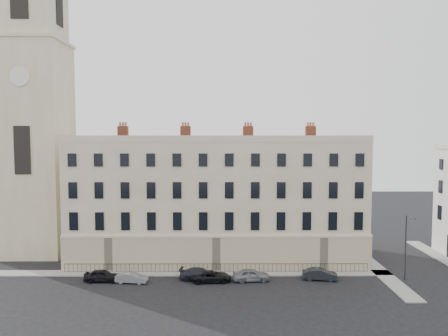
{
  "coord_description": "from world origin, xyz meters",
  "views": [
    {
      "loc": [
        -5.29,
        -43.94,
        15.67
      ],
      "look_at": [
        -5.08,
        10.0,
        11.78
      ],
      "focal_mm": 35.0,
      "sensor_mm": 36.0,
      "label": 1
    }
  ],
  "objects": [
    {
      "name": "car_b",
      "position": [
        -15.03,
        1.89,
        0.56
      ],
      "size": [
        3.52,
        1.56,
        1.12
      ],
      "primitive_type": "imported",
      "rotation": [
        0.0,
        0.0,
        1.46
      ],
      "color": "gray",
      "rests_on": "ground"
    },
    {
      "name": "pavement_east_return",
      "position": [
        13.0,
        8.0,
        0.06
      ],
      "size": [
        2.0,
        24.0,
        0.12
      ],
      "primitive_type": "cube",
      "color": "gray",
      "rests_on": "ground"
    },
    {
      "name": "car_f",
      "position": [
        5.4,
        2.76,
        0.63
      ],
      "size": [
        3.99,
        1.9,
        1.26
      ],
      "primitive_type": "imported",
      "rotation": [
        0.0,
        0.0,
        1.42
      ],
      "color": "black",
      "rests_on": "ground"
    },
    {
      "name": "pavement_terrace",
      "position": [
        -10.0,
        5.0,
        0.06
      ],
      "size": [
        48.0,
        2.0,
        0.12
      ],
      "primitive_type": "cube",
      "color": "gray",
      "rests_on": "ground"
    },
    {
      "name": "car_e",
      "position": [
        -2.17,
        2.4,
        0.68
      ],
      "size": [
        4.14,
        2.02,
        1.36
      ],
      "primitive_type": "imported",
      "rotation": [
        0.0,
        0.0,
        1.68
      ],
      "color": "slate",
      "rests_on": "ground"
    },
    {
      "name": "streetlamp",
      "position": [
        14.75,
        2.69,
        3.96
      ],
      "size": [
        0.65,
        1.48,
        7.15
      ],
      "rotation": [
        0.0,
        0.0,
        -0.35
      ],
      "color": "#2F2F34",
      "rests_on": "ground"
    },
    {
      "name": "car_d",
      "position": [
        -6.45,
        2.19,
        0.59
      ],
      "size": [
        4.41,
        2.33,
        1.18
      ],
      "primitive_type": "imported",
      "rotation": [
        0.0,
        0.0,
        1.66
      ],
      "color": "black",
      "rests_on": "ground"
    },
    {
      "name": "ground",
      "position": [
        0.0,
        0.0,
        0.0
      ],
      "size": [
        160.0,
        160.0,
        0.0
      ],
      "primitive_type": "plane",
      "color": "black",
      "rests_on": "ground"
    },
    {
      "name": "car_a",
      "position": [
        -18.29,
        2.32,
        0.66
      ],
      "size": [
        3.88,
        1.59,
        1.32
      ],
      "primitive_type": "imported",
      "rotation": [
        0.0,
        0.0,
        1.56
      ],
      "color": "black",
      "rests_on": "ground"
    },
    {
      "name": "pavement_adjacent",
      "position": [
        23.0,
        10.0,
        0.06
      ],
      "size": [
        2.0,
        20.0,
        0.12
      ],
      "primitive_type": "cube",
      "color": "gray",
      "rests_on": "ground"
    },
    {
      "name": "car_c",
      "position": [
        -7.72,
        2.72,
        0.65
      ],
      "size": [
        4.68,
        2.3,
        1.31
      ],
      "primitive_type": "imported",
      "rotation": [
        0.0,
        0.0,
        1.46
      ],
      "color": "#20212B",
      "rests_on": "ground"
    },
    {
      "name": "church_tower",
      "position": [
        -30.0,
        14.0,
        18.66
      ],
      "size": [
        8.0,
        8.13,
        44.0
      ],
      "color": "#C5B492",
      "rests_on": "ground"
    },
    {
      "name": "railings",
      "position": [
        -6.0,
        5.4,
        0.55
      ],
      "size": [
        35.0,
        0.04,
        0.96
      ],
      "color": "black",
      "rests_on": "ground"
    },
    {
      "name": "terrace",
      "position": [
        -5.97,
        11.97,
        7.5
      ],
      "size": [
        36.22,
        12.22,
        17.0
      ],
      "color": "#C5B492",
      "rests_on": "ground"
    }
  ]
}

